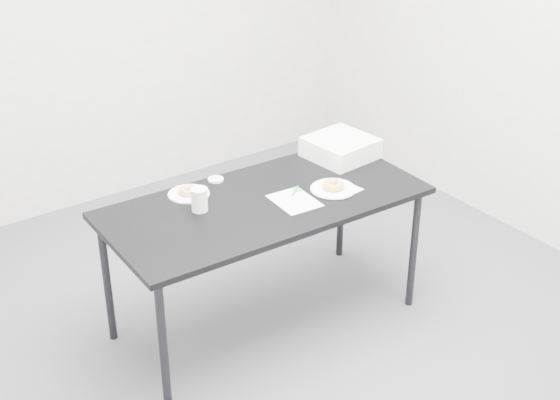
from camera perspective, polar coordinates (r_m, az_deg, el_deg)
floor at (r=4.26m, az=-0.94°, el=-9.71°), size 4.00×4.00×0.00m
wall_back at (r=5.31m, az=-13.85°, el=13.43°), size 4.00×0.02×2.70m
wall_right at (r=4.97m, az=18.67°, el=11.84°), size 0.02×4.00×2.70m
table at (r=3.98m, az=-1.12°, el=-0.71°), size 1.67×0.82×0.75m
scorecard at (r=3.95m, az=1.07°, el=-0.05°), size 0.21×0.26×0.00m
logo_patch at (r=4.05m, az=1.27°, el=0.76°), size 0.04×0.04×0.00m
pen at (r=4.03m, az=1.12°, el=0.67°), size 0.10×0.08×0.01m
napkin at (r=4.07m, az=4.52°, el=0.79°), size 0.19×0.19×0.00m
plate_near at (r=4.06m, az=3.91°, el=0.82°), size 0.24×0.24×0.01m
donut_near at (r=4.05m, az=3.92°, el=1.09°), size 0.11×0.11×0.04m
plate_far at (r=4.03m, az=-6.69°, el=0.44°), size 0.21×0.21×0.01m
donut_far at (r=4.03m, az=-6.71°, el=0.69°), size 0.12×0.12×0.03m
coffee_cup at (r=3.85m, az=-5.92°, el=0.03°), size 0.08×0.08×0.12m
cup_lid at (r=4.17m, az=-4.73°, el=1.51°), size 0.08×0.08×0.01m
bakery_box at (r=4.42m, az=4.43°, el=3.85°), size 0.37×0.37×0.11m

